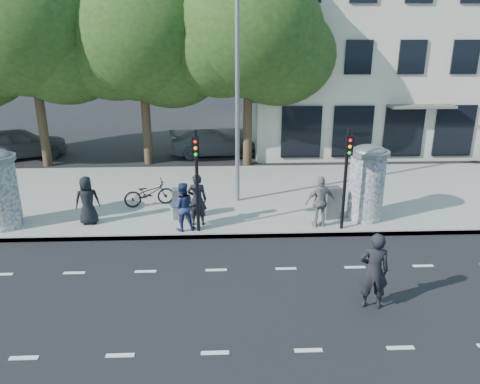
{
  "coord_description": "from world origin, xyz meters",
  "views": [
    {
      "loc": [
        0.19,
        -10.44,
        6.53
      ],
      "look_at": [
        0.77,
        3.5,
        1.62
      ],
      "focal_mm": 35.0,
      "sensor_mm": 36.0,
      "label": 1
    }
  ],
  "objects_px": {
    "cabinet_right": "(332,203)",
    "traffic_pole_near": "(197,171)",
    "ped_a": "(87,200)",
    "ped_e": "(321,202)",
    "traffic_pole_far": "(346,169)",
    "bicycle": "(149,193)",
    "cabinet_left": "(180,204)",
    "man_road": "(374,271)",
    "ped_c": "(182,207)",
    "car_left": "(19,143)",
    "street_lamp": "(237,79)",
    "ped_b": "(197,200)",
    "car_right": "(213,142)",
    "ad_column_right": "(367,181)"
  },
  "relations": [
    {
      "from": "ped_a",
      "to": "car_left",
      "type": "relative_size",
      "value": 0.36
    },
    {
      "from": "bicycle",
      "to": "car_left",
      "type": "xyz_separation_m",
      "value": [
        -7.88,
        7.76,
        0.16
      ]
    },
    {
      "from": "cabinet_right",
      "to": "traffic_pole_near",
      "type": "bearing_deg",
      "value": -179.1
    },
    {
      "from": "traffic_pole_far",
      "to": "bicycle",
      "type": "bearing_deg",
      "value": 159.85
    },
    {
      "from": "cabinet_right",
      "to": "traffic_pole_far",
      "type": "bearing_deg",
      "value": -92.16
    },
    {
      "from": "traffic_pole_far",
      "to": "cabinet_left",
      "type": "height_order",
      "value": "traffic_pole_far"
    },
    {
      "from": "ped_c",
      "to": "car_left",
      "type": "xyz_separation_m",
      "value": [
        -9.32,
        10.08,
        -0.17
      ]
    },
    {
      "from": "traffic_pole_far",
      "to": "car_left",
      "type": "bearing_deg",
      "value": 145.04
    },
    {
      "from": "ped_e",
      "to": "cabinet_right",
      "type": "height_order",
      "value": "ped_e"
    },
    {
      "from": "ad_column_right",
      "to": "bicycle",
      "type": "distance_m",
      "value": 7.96
    },
    {
      "from": "street_lamp",
      "to": "traffic_pole_far",
      "type": "bearing_deg",
      "value": -39.88
    },
    {
      "from": "street_lamp",
      "to": "car_left",
      "type": "height_order",
      "value": "street_lamp"
    },
    {
      "from": "ped_a",
      "to": "ped_e",
      "type": "distance_m",
      "value": 7.89
    },
    {
      "from": "cabinet_right",
      "to": "ped_e",
      "type": "bearing_deg",
      "value": -139.12
    },
    {
      "from": "traffic_pole_far",
      "to": "street_lamp",
      "type": "relative_size",
      "value": 0.42
    },
    {
      "from": "ped_a",
      "to": "cabinet_left",
      "type": "bearing_deg",
      "value": 171.66
    },
    {
      "from": "ad_column_right",
      "to": "ped_c",
      "type": "height_order",
      "value": "ad_column_right"
    },
    {
      "from": "ped_e",
      "to": "car_right",
      "type": "relative_size",
      "value": 0.38
    },
    {
      "from": "ad_column_right",
      "to": "ped_c",
      "type": "xyz_separation_m",
      "value": [
        -6.31,
        -0.75,
        -0.56
      ]
    },
    {
      "from": "man_road",
      "to": "cabinet_right",
      "type": "height_order",
      "value": "man_road"
    },
    {
      "from": "cabinet_left",
      "to": "car_right",
      "type": "distance_m",
      "value": 9.4
    },
    {
      "from": "traffic_pole_near",
      "to": "ped_a",
      "type": "distance_m",
      "value": 4.07
    },
    {
      "from": "ped_e",
      "to": "cabinet_right",
      "type": "relative_size",
      "value": 1.55
    },
    {
      "from": "traffic_pole_near",
      "to": "ped_e",
      "type": "xyz_separation_m",
      "value": [
        4.09,
        0.26,
        -1.2
      ]
    },
    {
      "from": "ad_column_right",
      "to": "bicycle",
      "type": "relative_size",
      "value": 1.41
    },
    {
      "from": "ped_a",
      "to": "ad_column_right",
      "type": "bearing_deg",
      "value": 165.91
    },
    {
      "from": "traffic_pole_near",
      "to": "cabinet_left",
      "type": "xyz_separation_m",
      "value": [
        -0.68,
        1.17,
        -1.54
      ]
    },
    {
      "from": "traffic_pole_near",
      "to": "ped_c",
      "type": "height_order",
      "value": "traffic_pole_near"
    },
    {
      "from": "ped_a",
      "to": "cabinet_right",
      "type": "height_order",
      "value": "ped_a"
    },
    {
      "from": "bicycle",
      "to": "cabinet_left",
      "type": "distance_m",
      "value": 1.82
    },
    {
      "from": "ped_b",
      "to": "ad_column_right",
      "type": "bearing_deg",
      "value": -176.43
    },
    {
      "from": "ped_e",
      "to": "traffic_pole_near",
      "type": "bearing_deg",
      "value": -6.79
    },
    {
      "from": "cabinet_left",
      "to": "car_right",
      "type": "relative_size",
      "value": 0.23
    },
    {
      "from": "cabinet_left",
      "to": "car_right",
      "type": "xyz_separation_m",
      "value": [
        1.05,
        9.34,
        -0.02
      ]
    },
    {
      "from": "cabinet_right",
      "to": "car_right",
      "type": "height_order",
      "value": "car_right"
    },
    {
      "from": "street_lamp",
      "to": "ped_b",
      "type": "xyz_separation_m",
      "value": [
        -1.45,
        -2.27,
        -3.74
      ]
    },
    {
      "from": "bicycle",
      "to": "cabinet_left",
      "type": "height_order",
      "value": "cabinet_left"
    },
    {
      "from": "street_lamp",
      "to": "cabinet_right",
      "type": "distance_m",
      "value": 5.53
    },
    {
      "from": "ped_c",
      "to": "ped_e",
      "type": "height_order",
      "value": "ped_e"
    },
    {
      "from": "car_left",
      "to": "ped_c",
      "type": "bearing_deg",
      "value": -160.27
    },
    {
      "from": "cabinet_left",
      "to": "bicycle",
      "type": "bearing_deg",
      "value": 126.54
    },
    {
      "from": "cabinet_left",
      "to": "car_left",
      "type": "xyz_separation_m",
      "value": [
        -9.15,
        9.06,
        0.11
      ]
    },
    {
      "from": "ped_c",
      "to": "car_left",
      "type": "distance_m",
      "value": 13.73
    },
    {
      "from": "ped_a",
      "to": "bicycle",
      "type": "relative_size",
      "value": 0.89
    },
    {
      "from": "car_right",
      "to": "traffic_pole_near",
      "type": "bearing_deg",
      "value": 170.0
    },
    {
      "from": "car_left",
      "to": "cabinet_right",
      "type": "bearing_deg",
      "value": -145.61
    },
    {
      "from": "ad_column_right",
      "to": "ped_e",
      "type": "distance_m",
      "value": 1.9
    },
    {
      "from": "traffic_pole_near",
      "to": "bicycle",
      "type": "height_order",
      "value": "traffic_pole_near"
    },
    {
      "from": "ad_column_right",
      "to": "ped_c",
      "type": "distance_m",
      "value": 6.38
    },
    {
      "from": "man_road",
      "to": "car_left",
      "type": "bearing_deg",
      "value": -37.93
    }
  ]
}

